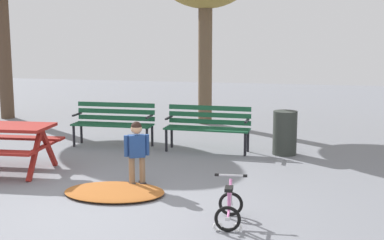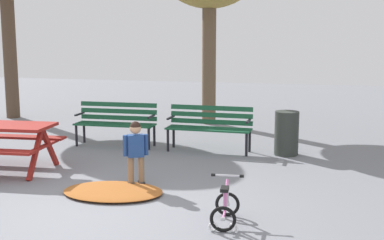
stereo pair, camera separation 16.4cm
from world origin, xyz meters
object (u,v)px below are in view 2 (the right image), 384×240
(park_bench_left, at_px, (210,124))
(child_standing, at_px, (136,149))
(park_bench_far_left, at_px, (116,120))
(kids_bicycle, at_px, (225,207))
(trash_bin, at_px, (287,133))

(park_bench_left, bearing_deg, child_standing, -101.60)
(park_bench_far_left, height_order, kids_bicycle, park_bench_far_left)
(trash_bin, bearing_deg, park_bench_left, -178.27)
(child_standing, xyz_separation_m, trash_bin, (1.96, 2.58, -0.15))
(child_standing, distance_m, kids_bicycle, 1.96)
(park_bench_far_left, bearing_deg, park_bench_left, -0.36)
(child_standing, relative_size, kids_bicycle, 1.64)
(park_bench_left, bearing_deg, park_bench_far_left, 179.64)
(park_bench_left, distance_m, trash_bin, 1.44)
(park_bench_left, height_order, child_standing, child_standing)
(park_bench_left, relative_size, child_standing, 1.67)
(kids_bicycle, xyz_separation_m, trash_bin, (0.41, 3.74, 0.20))
(kids_bicycle, bearing_deg, trash_bin, 83.71)
(park_bench_far_left, bearing_deg, trash_bin, 0.54)
(park_bench_far_left, xyz_separation_m, child_standing, (1.38, -2.54, 0.05))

